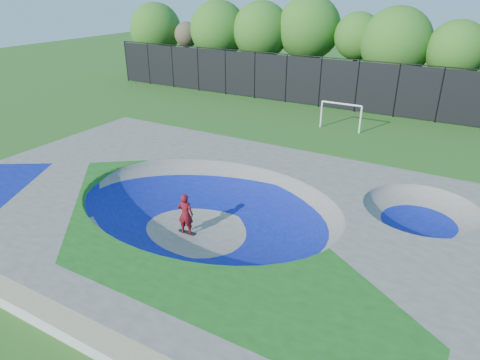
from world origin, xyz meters
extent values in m
plane|color=#265918|center=(0.00, 0.00, 0.00)|extent=(120.00, 120.00, 0.00)
cube|color=gray|center=(0.00, 0.00, 0.75)|extent=(22.00, 14.00, 1.50)
imported|color=red|center=(-0.72, -0.51, 0.88)|extent=(0.73, 0.57, 1.77)
cube|color=black|center=(-0.72, -0.51, 0.03)|extent=(0.80, 0.29, 0.05)
cylinder|color=white|center=(-0.94, 15.83, 0.92)|extent=(0.12, 0.12, 1.85)
cylinder|color=white|center=(1.83, 15.83, 0.92)|extent=(0.12, 0.12, 1.85)
cylinder|color=white|center=(0.44, 15.83, 1.85)|extent=(2.77, 0.12, 0.12)
cylinder|color=black|center=(-24.00, 21.00, 2.00)|extent=(0.09, 0.09, 4.00)
cylinder|color=black|center=(-21.00, 21.00, 2.00)|extent=(0.09, 0.09, 4.00)
cylinder|color=black|center=(-18.00, 21.00, 2.00)|extent=(0.09, 0.09, 4.00)
cylinder|color=black|center=(-15.00, 21.00, 2.00)|extent=(0.09, 0.09, 4.00)
cylinder|color=black|center=(-12.00, 21.00, 2.00)|extent=(0.09, 0.09, 4.00)
cylinder|color=black|center=(-9.00, 21.00, 2.00)|extent=(0.09, 0.09, 4.00)
cylinder|color=black|center=(-6.00, 21.00, 2.00)|extent=(0.09, 0.09, 4.00)
cylinder|color=black|center=(-3.00, 21.00, 2.00)|extent=(0.09, 0.09, 4.00)
cylinder|color=black|center=(0.00, 21.00, 2.00)|extent=(0.09, 0.09, 4.00)
cylinder|color=black|center=(3.00, 21.00, 2.00)|extent=(0.09, 0.09, 4.00)
cylinder|color=black|center=(6.00, 21.00, 2.00)|extent=(0.09, 0.09, 4.00)
cube|color=black|center=(0.00, 21.00, 2.00)|extent=(48.00, 0.03, 3.80)
cylinder|color=black|center=(0.00, 21.00, 4.00)|extent=(48.00, 0.08, 0.08)
cylinder|color=#483724|center=(-23.87, 25.87, 1.37)|extent=(0.44, 0.44, 2.74)
sphere|color=#2D681B|center=(-23.87, 25.87, 4.81)|extent=(5.52, 5.52, 5.52)
cylinder|color=#483724|center=(-19.79, 25.97, 1.66)|extent=(0.44, 0.44, 3.33)
sphere|color=brown|center=(-19.79, 25.97, 4.43)|extent=(2.60, 2.60, 2.60)
cylinder|color=#483724|center=(-15.17, 24.91, 1.58)|extent=(0.44, 0.44, 3.17)
sphere|color=#2D681B|center=(-15.17, 24.91, 5.23)|extent=(5.50, 5.50, 5.50)
cylinder|color=#483724|center=(-10.84, 25.66, 1.62)|extent=(0.44, 0.44, 3.24)
sphere|color=#2D681B|center=(-10.84, 25.66, 5.26)|extent=(5.39, 5.39, 5.39)
cylinder|color=#483724|center=(-6.57, 26.99, 1.69)|extent=(0.44, 0.44, 3.39)
sphere|color=#2D681B|center=(-6.57, 26.99, 5.58)|extent=(5.84, 5.84, 5.84)
cylinder|color=#483724|center=(-1.88, 26.69, 1.80)|extent=(0.44, 0.44, 3.60)
sphere|color=#2D681B|center=(-1.88, 26.69, 5.13)|extent=(4.08, 4.08, 4.08)
cylinder|color=#483724|center=(1.59, 25.81, 1.35)|extent=(0.44, 0.44, 2.71)
sphere|color=#2D681B|center=(1.59, 25.81, 4.87)|extent=(5.77, 5.77, 5.77)
cylinder|color=#483724|center=(6.16, 25.61, 1.46)|extent=(0.44, 0.44, 2.93)
sphere|color=#2D681B|center=(6.16, 25.61, 4.62)|extent=(4.53, 4.53, 4.53)
camera|label=1|loc=(8.57, -12.41, 9.22)|focal=32.00mm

